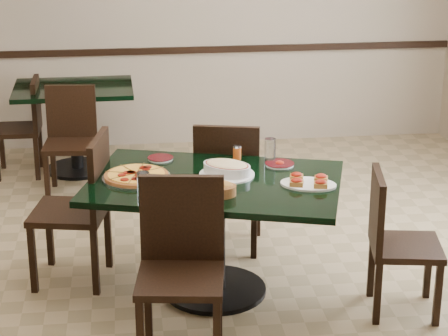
{
  "coord_description": "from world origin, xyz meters",
  "views": [
    {
      "loc": [
        -0.59,
        -5.21,
        2.58
      ],
      "look_at": [
        0.03,
        0.0,
        0.71
      ],
      "focal_mm": 70.0,
      "sensor_mm": 36.0,
      "label": 1
    }
  ],
  "objects": [
    {
      "name": "side_plate_far_r",
      "position": [
        0.37,
        -0.09,
        0.76
      ],
      "size": [
        0.18,
        0.18,
        0.03
      ],
      "rotation": [
        0.0,
        0.0,
        -0.67
      ],
      "color": "silver",
      "rests_on": "main_table"
    },
    {
      "name": "back_table",
      "position": [
        -1.01,
        2.07,
        0.52
      ],
      "size": [
        1.01,
        0.74,
        0.75
      ],
      "rotation": [
        0.0,
        0.0,
        0.02
      ],
      "color": "black",
      "rests_on": "floor"
    },
    {
      "name": "chair_left",
      "position": [
        -0.87,
        -0.05,
        0.55
      ],
      "size": [
        0.53,
        0.53,
        0.97
      ],
      "rotation": [
        0.0,
        0.0,
        -1.77
      ],
      "color": "black",
      "rests_on": "floor"
    },
    {
      "name": "chair_far",
      "position": [
        0.09,
        0.29,
        0.52
      ],
      "size": [
        0.52,
        0.52,
        0.94
      ],
      "rotation": [
        0.0,
        0.0,
        2.92
      ],
      "color": "black",
      "rests_on": "floor"
    },
    {
      "name": "bruschetta_platter",
      "position": [
        0.48,
        -0.47,
        0.77
      ],
      "size": [
        0.39,
        0.33,
        0.05
      ],
      "rotation": [
        0.0,
        0.0,
        -0.35
      ],
      "color": "silver",
      "rests_on": "main_table"
    },
    {
      "name": "floor",
      "position": [
        0.0,
        0.0,
        0.0
      ],
      "size": [
        5.5,
        5.5,
        0.0
      ],
      "primitive_type": "plane",
      "color": "#89734F",
      "rests_on": "ground"
    },
    {
      "name": "chair_near",
      "position": [
        -0.32,
        -0.95,
        0.55
      ],
      "size": [
        0.51,
        0.51,
        0.98
      ],
      "rotation": [
        0.0,
        0.0,
        -0.13
      ],
      "color": "black",
      "rests_on": "floor"
    },
    {
      "name": "napkin_setting",
      "position": [
        -0.26,
        -0.64,
        0.75
      ],
      "size": [
        0.17,
        0.17,
        0.01
      ],
      "rotation": [
        0.0,
        0.0,
        0.16
      ],
      "color": "white",
      "rests_on": "main_table"
    },
    {
      "name": "room_shell",
      "position": [
        1.02,
        1.73,
        1.17
      ],
      "size": [
        5.5,
        5.5,
        5.5
      ],
      "color": "silver",
      "rests_on": "floor"
    },
    {
      "name": "main_table",
      "position": [
        -0.07,
        -0.31,
        0.57
      ],
      "size": [
        1.71,
        1.35,
        0.75
      ],
      "rotation": [
        0.0,
        0.0,
        -0.29
      ],
      "color": "black",
      "rests_on": "floor"
    },
    {
      "name": "water_glass_b",
      "position": [
        -0.5,
        -0.55,
        0.83
      ],
      "size": [
        0.07,
        0.07,
        0.15
      ],
      "primitive_type": "cylinder",
      "color": "silver",
      "rests_on": "main_table"
    },
    {
      "name": "back_chair_left",
      "position": [
        -1.43,
        2.04,
        0.46
      ],
      "size": [
        0.39,
        0.39,
        0.83
      ],
      "rotation": [
        0.0,
        0.0,
        -1.58
      ],
      "color": "black",
      "rests_on": "floor"
    },
    {
      "name": "lasagna_casserole",
      "position": [
        0.02,
        -0.24,
        0.8
      ],
      "size": [
        0.36,
        0.34,
        0.09
      ],
      "rotation": [
        0.0,
        0.0,
        -0.6
      ],
      "color": "silver",
      "rests_on": "main_table"
    },
    {
      "name": "chair_right",
      "position": [
        0.95,
        -0.67,
        0.49
      ],
      "size": [
        0.47,
        0.47,
        0.87
      ],
      "rotation": [
        0.0,
        0.0,
        1.4
      ],
      "color": "black",
      "rests_on": "floor"
    },
    {
      "name": "water_glass_a",
      "position": [
        0.32,
        -0.01,
        0.83
      ],
      "size": [
        0.07,
        0.07,
        0.15
      ],
      "primitive_type": "cylinder",
      "color": "silver",
      "rests_on": "main_table"
    },
    {
      "name": "side_plate_near",
      "position": [
        -0.26,
        -0.63,
        0.76
      ],
      "size": [
        0.19,
        0.19,
        0.02
      ],
      "rotation": [
        0.0,
        0.0,
        -0.04
      ],
      "color": "silver",
      "rests_on": "main_table"
    },
    {
      "name": "back_chair_near",
      "position": [
        -1.03,
        1.59,
        0.48
      ],
      "size": [
        0.43,
        0.43,
        0.86
      ],
      "rotation": [
        0.0,
        0.0,
        -0.08
      ],
      "color": "black",
      "rests_on": "floor"
    },
    {
      "name": "pepper_shaker",
      "position": [
        0.12,
        0.05,
        0.8
      ],
      "size": [
        0.05,
        0.05,
        0.09
      ],
      "color": "#D35C16",
      "rests_on": "main_table"
    },
    {
      "name": "bread_basket",
      "position": [
        -0.08,
        -0.57,
        0.79
      ],
      "size": [
        0.23,
        0.16,
        0.1
      ],
      "rotation": [
        0.0,
        0.0,
        -0.01
      ],
      "color": "brown",
      "rests_on": "main_table"
    },
    {
      "name": "pepperoni_pizza",
      "position": [
        -0.53,
        -0.23,
        0.77
      ],
      "size": [
        0.42,
        0.42,
        0.04
      ],
      "rotation": [
        0.0,
        0.0,
        -0.28
      ],
      "color": "silver",
      "rests_on": "main_table"
    },
    {
      "name": "side_plate_far_l",
      "position": [
        -0.37,
        0.11,
        0.76
      ],
      "size": [
        0.17,
        0.17,
        0.02
      ],
      "rotation": [
        0.0,
        0.0,
        -0.41
      ],
      "color": "silver",
      "rests_on": "main_table"
    }
  ]
}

